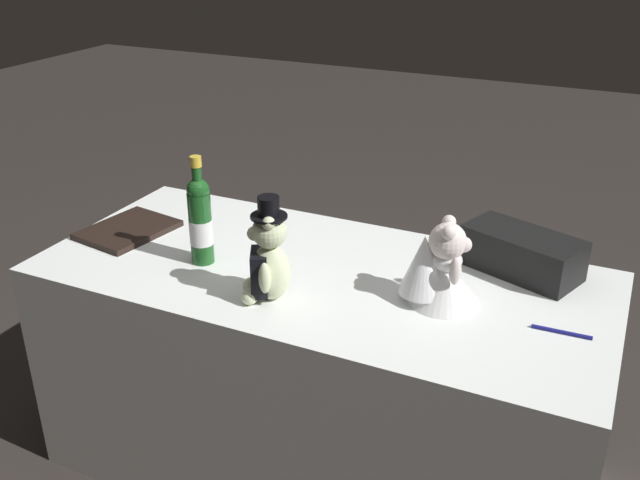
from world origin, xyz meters
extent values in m
plane|color=#2D2826|center=(0.00, 0.00, 0.00)|extent=(12.00, 12.00, 0.00)
cube|color=white|center=(0.00, 0.00, 0.36)|extent=(1.66, 0.75, 0.72)
ellipsoid|color=beige|center=(0.05, 0.20, 0.80)|extent=(0.11, 0.10, 0.16)
cube|color=black|center=(0.08, 0.21, 0.80)|extent=(0.08, 0.10, 0.12)
sphere|color=beige|center=(0.05, 0.20, 0.92)|extent=(0.09, 0.09, 0.09)
sphere|color=beige|center=(0.09, 0.22, 0.92)|extent=(0.04, 0.04, 0.04)
sphere|color=beige|center=(0.07, 0.17, 0.96)|extent=(0.04, 0.04, 0.04)
sphere|color=beige|center=(0.04, 0.23, 0.96)|extent=(0.04, 0.04, 0.04)
ellipsoid|color=beige|center=(0.09, 0.15, 0.82)|extent=(0.03, 0.03, 0.09)
ellipsoid|color=beige|center=(0.04, 0.26, 0.82)|extent=(0.03, 0.03, 0.09)
sphere|color=beige|center=(0.12, 0.20, 0.75)|extent=(0.05, 0.05, 0.05)
sphere|color=beige|center=(0.09, 0.25, 0.75)|extent=(0.05, 0.05, 0.05)
cylinder|color=black|center=(0.05, 0.20, 0.97)|extent=(0.10, 0.10, 0.01)
cylinder|color=black|center=(0.05, 0.20, 0.99)|extent=(0.06, 0.06, 0.05)
cone|color=white|center=(-0.37, 0.02, 0.79)|extent=(0.19, 0.19, 0.14)
ellipsoid|color=white|center=(-0.37, 0.02, 0.85)|extent=(0.09, 0.08, 0.06)
sphere|color=silver|center=(-0.37, 0.02, 0.90)|extent=(0.10, 0.10, 0.10)
sphere|color=silver|center=(-0.41, 0.01, 0.90)|extent=(0.04, 0.04, 0.04)
sphere|color=silver|center=(-0.38, 0.05, 0.94)|extent=(0.04, 0.04, 0.04)
sphere|color=silver|center=(-0.36, -0.01, 0.94)|extent=(0.04, 0.04, 0.04)
ellipsoid|color=silver|center=(-0.41, 0.06, 0.85)|extent=(0.03, 0.03, 0.08)
ellipsoid|color=silver|center=(-0.38, -0.04, 0.85)|extent=(0.03, 0.03, 0.08)
cone|color=white|center=(-0.32, 0.03, 0.83)|extent=(0.18, 0.18, 0.17)
cylinder|color=#1A511E|center=(0.34, 0.09, 0.83)|extent=(0.07, 0.07, 0.22)
sphere|color=#1A511E|center=(0.34, 0.09, 0.95)|extent=(0.07, 0.07, 0.07)
cylinder|color=#1A511E|center=(0.34, 0.09, 1.01)|extent=(0.03, 0.03, 0.09)
cylinder|color=gold|center=(0.34, 0.09, 1.04)|extent=(0.03, 0.03, 0.03)
cylinder|color=white|center=(0.34, 0.09, 0.82)|extent=(0.07, 0.07, 0.08)
cylinder|color=navy|center=(-0.69, 0.05, 0.73)|extent=(0.15, 0.01, 0.01)
cone|color=silver|center=(-0.61, 0.05, 0.73)|extent=(0.01, 0.01, 0.01)
cube|color=black|center=(-0.53, -0.24, 0.79)|extent=(0.37, 0.27, 0.12)
cube|color=#B7B7BF|center=(-0.50, -0.32, 0.79)|extent=(0.04, 0.02, 0.03)
cube|color=black|center=(0.68, 0.02, 0.73)|extent=(0.26, 0.31, 0.02)
camera|label=1|loc=(-0.78, 1.66, 1.69)|focal=39.90mm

